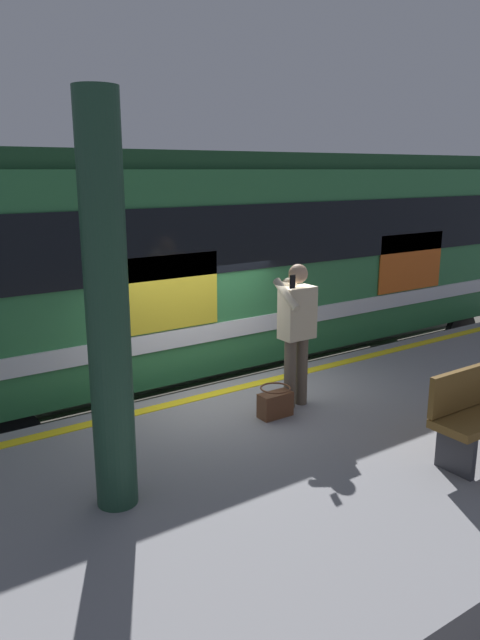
# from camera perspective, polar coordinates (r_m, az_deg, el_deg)

# --- Properties ---
(ground_plane) EXTENTS (23.87, 23.87, 0.00)m
(ground_plane) POSITION_cam_1_polar(r_m,az_deg,el_deg) (8.30, -2.46, -12.78)
(ground_plane) COLOR #4C4742
(platform) EXTENTS (14.56, 4.43, 1.03)m
(platform) POSITION_cam_1_polar(r_m,az_deg,el_deg) (6.51, 8.36, -15.91)
(platform) COLOR gray
(platform) RESTS_ON ground
(safety_line) EXTENTS (14.27, 0.16, 0.01)m
(safety_line) POSITION_cam_1_polar(r_m,az_deg,el_deg) (7.65, -1.33, -6.74)
(safety_line) COLOR yellow
(safety_line) RESTS_ON platform
(track_rail_near) EXTENTS (18.93, 0.08, 0.16)m
(track_rail_near) POSITION_cam_1_polar(r_m,az_deg,el_deg) (9.24, -6.61, -9.41)
(track_rail_near) COLOR slate
(track_rail_near) RESTS_ON ground
(track_rail_far) EXTENTS (18.93, 0.08, 0.16)m
(track_rail_far) POSITION_cam_1_polar(r_m,az_deg,el_deg) (10.45, -10.36, -6.72)
(track_rail_far) COLOR slate
(track_rail_far) RESTS_ON ground
(train_carriage) EXTENTS (13.52, 2.98, 3.83)m
(train_carriage) POSITION_cam_1_polar(r_m,az_deg,el_deg) (10.19, 0.84, 6.79)
(train_carriage) COLOR #2D723F
(train_carriage) RESTS_ON ground
(passenger) EXTENTS (0.57, 0.55, 1.69)m
(passenger) POSITION_cam_1_polar(r_m,az_deg,el_deg) (6.95, 5.41, -0.35)
(passenger) COLOR brown
(passenger) RESTS_ON platform
(handbag) EXTENTS (0.39, 0.35, 0.35)m
(handbag) POSITION_cam_1_polar(r_m,az_deg,el_deg) (6.86, 3.37, -7.87)
(handbag) COLOR #59331E
(handbag) RESTS_ON platform
(station_column) EXTENTS (0.34, 0.34, 3.31)m
(station_column) POSITION_cam_1_polar(r_m,az_deg,el_deg) (4.78, -12.47, 0.81)
(station_column) COLOR #1E3F2D
(station_column) RESTS_ON platform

